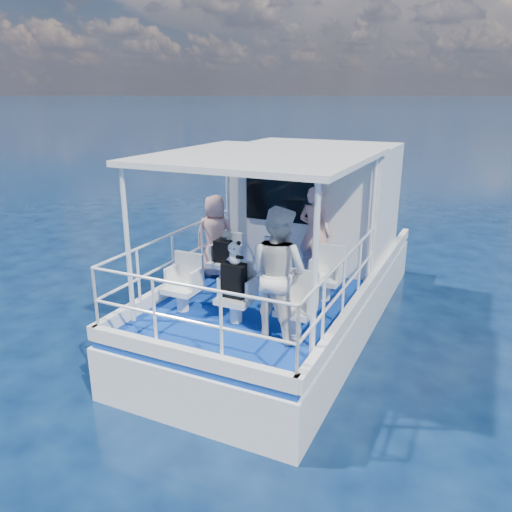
{
  "coord_description": "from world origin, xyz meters",
  "views": [
    {
      "loc": [
        3.04,
        -6.86,
        4.01
      ],
      "look_at": [
        -0.01,
        -0.4,
        1.68
      ],
      "focal_mm": 35.0,
      "sensor_mm": 36.0,
      "label": 1
    }
  ],
  "objects_px": {
    "backpack_center": "(234,280)",
    "panda": "(235,252)",
    "passenger_stbd_aft": "(278,273)",
    "passenger_port_fwd": "(215,236)"
  },
  "relations": [
    {
      "from": "passenger_stbd_aft",
      "to": "backpack_center",
      "type": "bearing_deg",
      "value": 3.63
    },
    {
      "from": "backpack_center",
      "to": "passenger_port_fwd",
      "type": "bearing_deg",
      "value": 127.34
    },
    {
      "from": "panda",
      "to": "backpack_center",
      "type": "bearing_deg",
      "value": -178.98
    },
    {
      "from": "backpack_center",
      "to": "panda",
      "type": "relative_size",
      "value": 1.47
    },
    {
      "from": "passenger_port_fwd",
      "to": "backpack_center",
      "type": "height_order",
      "value": "passenger_port_fwd"
    },
    {
      "from": "passenger_port_fwd",
      "to": "panda",
      "type": "height_order",
      "value": "passenger_port_fwd"
    },
    {
      "from": "passenger_stbd_aft",
      "to": "backpack_center",
      "type": "distance_m",
      "value": 0.77
    },
    {
      "from": "passenger_stbd_aft",
      "to": "backpack_center",
      "type": "height_order",
      "value": "passenger_stbd_aft"
    },
    {
      "from": "passenger_port_fwd",
      "to": "panda",
      "type": "relative_size",
      "value": 4.37
    },
    {
      "from": "backpack_center",
      "to": "panda",
      "type": "bearing_deg",
      "value": 1.02
    }
  ]
}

